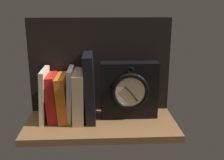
# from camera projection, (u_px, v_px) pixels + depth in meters

# --- Properties ---
(ground_plane) EXTENTS (0.57, 0.26, 0.03)m
(ground_plane) POSITION_uv_depth(u_px,v_px,m) (101.00, 125.00, 1.04)
(ground_plane) COLOR brown
(back_panel) EXTENTS (0.57, 0.01, 0.38)m
(back_panel) POSITION_uv_depth(u_px,v_px,m) (100.00, 65.00, 1.11)
(back_panel) COLOR black
(back_panel) RESTS_ON ground_plane
(book_cream_twain) EXTENTS (0.03, 0.14, 0.20)m
(book_cream_twain) POSITION_uv_depth(u_px,v_px,m) (45.00, 95.00, 1.04)
(book_cream_twain) COLOR beige
(book_cream_twain) RESTS_ON ground_plane
(book_red_requiem) EXTENTS (0.05, 0.12, 0.18)m
(book_red_requiem) POSITION_uv_depth(u_px,v_px,m) (53.00, 97.00, 1.04)
(book_red_requiem) COLOR red
(book_red_requiem) RESTS_ON ground_plane
(book_orange_pandolfini) EXTENTS (0.04, 0.14, 0.18)m
(book_orange_pandolfini) POSITION_uv_depth(u_px,v_px,m) (63.00, 98.00, 1.04)
(book_orange_pandolfini) COLOR orange
(book_orange_pandolfini) RESTS_ON ground_plane
(book_white_catcher) EXTENTS (0.03, 0.13, 0.20)m
(book_white_catcher) POSITION_uv_depth(u_px,v_px,m) (70.00, 94.00, 1.04)
(book_white_catcher) COLOR silver
(book_white_catcher) RESTS_ON ground_plane
(book_tan_shortstories) EXTENTS (0.04, 0.17, 0.19)m
(book_tan_shortstories) POSITION_uv_depth(u_px,v_px,m) (79.00, 96.00, 1.05)
(book_tan_shortstories) COLOR tan
(book_tan_shortstories) RESTS_ON ground_plane
(book_black_skeptic) EXTENTS (0.04, 0.16, 0.26)m
(book_black_skeptic) POSITION_uv_depth(u_px,v_px,m) (90.00, 87.00, 1.04)
(book_black_skeptic) COLOR black
(book_black_skeptic) RESTS_ON ground_plane
(framed_clock) EXTENTS (0.22, 0.07, 0.22)m
(framed_clock) POSITION_uv_depth(u_px,v_px,m) (129.00, 90.00, 1.05)
(framed_clock) COLOR black
(framed_clock) RESTS_ON ground_plane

